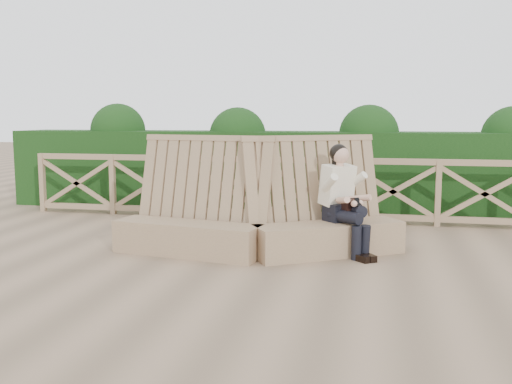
# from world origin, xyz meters

# --- Properties ---
(ground) EXTENTS (60.00, 60.00, 0.00)m
(ground) POSITION_xyz_m (0.00, 0.00, 0.00)
(ground) COLOR brown
(ground) RESTS_ON ground
(bench) EXTENTS (3.77, 1.69, 1.55)m
(bench) POSITION_xyz_m (-0.34, 1.08, 0.39)
(bench) COLOR #7E6548
(bench) RESTS_ON ground
(woman) EXTENTS (0.81, 0.87, 1.43)m
(woman) POSITION_xyz_m (0.75, 1.31, 0.75)
(woman) COLOR black
(woman) RESTS_ON ground
(guardrail) EXTENTS (10.10, 0.09, 1.10)m
(guardrail) POSITION_xyz_m (0.00, 3.50, 0.55)
(guardrail) COLOR #866D4E
(guardrail) RESTS_ON ground
(hedge) EXTENTS (12.00, 1.20, 1.50)m
(hedge) POSITION_xyz_m (0.00, 4.70, 0.75)
(hedge) COLOR black
(hedge) RESTS_ON ground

